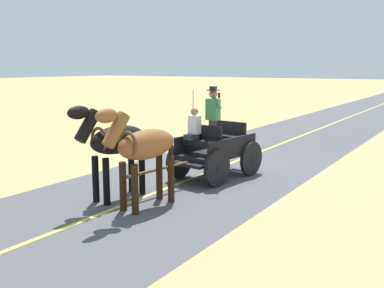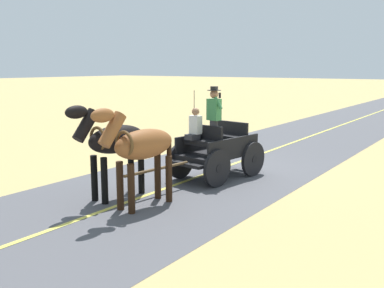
{
  "view_description": "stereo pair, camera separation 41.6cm",
  "coord_description": "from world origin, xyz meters",
  "px_view_note": "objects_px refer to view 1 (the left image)",
  "views": [
    {
      "loc": [
        -6.28,
        11.06,
        3.01
      ],
      "look_at": [
        -0.44,
        2.02,
        1.1
      ],
      "focal_mm": 41.03,
      "sensor_mm": 36.0,
      "label": 1
    },
    {
      "loc": [
        -6.63,
        10.82,
        3.01
      ],
      "look_at": [
        -0.44,
        2.02,
        1.1
      ],
      "focal_mm": 41.03,
      "sensor_mm": 36.0,
      "label": 2
    }
  ],
  "objects_px": {
    "horse_near_side": "(143,147)",
    "horse_off_side": "(115,142)",
    "horse_drawn_carriage": "(214,148)",
    "traffic_cone": "(215,137)"
  },
  "relations": [
    {
      "from": "horse_near_side",
      "to": "horse_off_side",
      "type": "distance_m",
      "value": 0.94
    },
    {
      "from": "horse_drawn_carriage",
      "to": "traffic_cone",
      "type": "bearing_deg",
      "value": -60.37
    },
    {
      "from": "horse_near_side",
      "to": "horse_off_side",
      "type": "relative_size",
      "value": 1.0
    },
    {
      "from": "horse_drawn_carriage",
      "to": "horse_near_side",
      "type": "height_order",
      "value": "horse_drawn_carriage"
    },
    {
      "from": "horse_drawn_carriage",
      "to": "horse_off_side",
      "type": "height_order",
      "value": "horse_drawn_carriage"
    },
    {
      "from": "horse_off_side",
      "to": "horse_near_side",
      "type": "bearing_deg",
      "value": 171.91
    },
    {
      "from": "horse_off_side",
      "to": "traffic_cone",
      "type": "height_order",
      "value": "horse_off_side"
    },
    {
      "from": "horse_near_side",
      "to": "horse_off_side",
      "type": "height_order",
      "value": "same"
    },
    {
      "from": "horse_drawn_carriage",
      "to": "traffic_cone",
      "type": "height_order",
      "value": "horse_drawn_carriage"
    },
    {
      "from": "horse_drawn_carriage",
      "to": "horse_off_side",
      "type": "distance_m",
      "value": 3.11
    }
  ]
}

